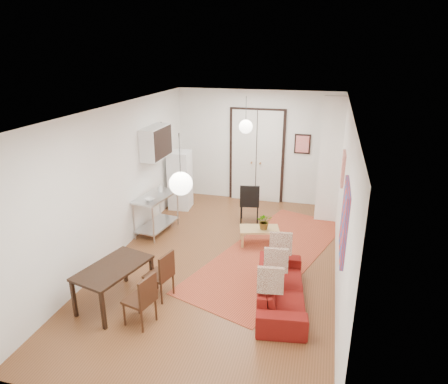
% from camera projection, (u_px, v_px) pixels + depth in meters
% --- Properties ---
extents(floor, '(7.00, 7.00, 0.00)m').
position_uv_depth(floor, '(222.00, 262.00, 7.65)').
color(floor, brown).
rests_on(floor, ground).
extents(ceiling, '(4.20, 7.00, 0.02)m').
position_uv_depth(ceiling, '(222.00, 110.00, 6.66)').
color(ceiling, white).
rests_on(ceiling, wall_back).
extents(wall_back, '(4.20, 0.02, 2.90)m').
position_uv_depth(wall_back, '(257.00, 147.00, 10.33)').
color(wall_back, white).
rests_on(wall_back, floor).
extents(wall_front, '(4.20, 0.02, 2.90)m').
position_uv_depth(wall_front, '(131.00, 306.00, 3.97)').
color(wall_front, white).
rests_on(wall_front, floor).
extents(wall_left, '(0.02, 7.00, 2.90)m').
position_uv_depth(wall_left, '(117.00, 182.00, 7.66)').
color(wall_left, white).
rests_on(wall_left, floor).
extents(wall_right, '(0.02, 7.00, 2.90)m').
position_uv_depth(wall_right, '(343.00, 202.00, 6.65)').
color(wall_right, white).
rests_on(wall_right, floor).
extents(double_doors, '(1.44, 0.06, 2.50)m').
position_uv_depth(double_doors, '(257.00, 157.00, 10.38)').
color(double_doors, silver).
rests_on(double_doors, wall_back).
extents(stub_partition, '(0.50, 0.10, 2.90)m').
position_uv_depth(stub_partition, '(330.00, 161.00, 9.02)').
color(stub_partition, white).
rests_on(stub_partition, floor).
extents(wall_cabinet, '(0.35, 1.00, 0.70)m').
position_uv_depth(wall_cabinet, '(156.00, 142.00, 8.82)').
color(wall_cabinet, white).
rests_on(wall_cabinet, wall_left).
extents(painting_popart, '(0.05, 1.00, 1.00)m').
position_uv_depth(painting_popart, '(344.00, 221.00, 5.45)').
color(painting_popart, red).
rests_on(painting_popart, wall_right).
extents(painting_abstract, '(0.05, 0.50, 0.60)m').
position_uv_depth(painting_abstract, '(343.00, 169.00, 7.26)').
color(painting_abstract, beige).
rests_on(painting_abstract, wall_right).
extents(poster_back, '(0.40, 0.03, 0.50)m').
position_uv_depth(poster_back, '(302.00, 144.00, 9.98)').
color(poster_back, red).
rests_on(poster_back, wall_back).
extents(print_left, '(0.03, 0.44, 0.54)m').
position_uv_depth(print_left, '(159.00, 135.00, 9.30)').
color(print_left, brown).
rests_on(print_left, wall_left).
extents(pendant_back, '(0.30, 0.30, 0.80)m').
position_uv_depth(pendant_back, '(246.00, 127.00, 8.70)').
color(pendant_back, white).
rests_on(pendant_back, ceiling).
extents(pendant_front, '(0.30, 0.30, 0.80)m').
position_uv_depth(pendant_front, '(181.00, 184.00, 5.06)').
color(pendant_front, white).
rests_on(pendant_front, ceiling).
extents(kilim_rug, '(2.98, 4.71, 0.01)m').
position_uv_depth(kilim_rug, '(271.00, 253.00, 7.96)').
color(kilim_rug, '#A8432A').
rests_on(kilim_rug, floor).
extents(sofa, '(0.98, 1.95, 0.55)m').
position_uv_depth(sofa, '(281.00, 288.00, 6.34)').
color(sofa, maroon).
rests_on(sofa, floor).
extents(coffee_table, '(0.89, 0.63, 0.36)m').
position_uv_depth(coffee_table, '(259.00, 230.00, 8.26)').
color(coffee_table, tan).
rests_on(coffee_table, floor).
extents(potted_plant, '(0.34, 0.37, 0.35)m').
position_uv_depth(potted_plant, '(264.00, 221.00, 8.16)').
color(potted_plant, '#34692F').
rests_on(potted_plant, coffee_table).
extents(kitchen_counter, '(0.71, 1.18, 0.85)m').
position_uv_depth(kitchen_counter, '(156.00, 209.00, 8.75)').
color(kitchen_counter, '#BBBEC1').
rests_on(kitchen_counter, floor).
extents(bowl, '(0.27, 0.27, 0.05)m').
position_uv_depth(bowl, '(150.00, 199.00, 8.36)').
color(bowl, beige).
rests_on(bowl, kitchen_counter).
extents(soap_bottle, '(0.11, 0.11, 0.18)m').
position_uv_depth(soap_bottle, '(160.00, 188.00, 8.84)').
color(soap_bottle, teal).
rests_on(soap_bottle, kitchen_counter).
extents(fridge, '(0.55, 0.55, 1.47)m').
position_uv_depth(fridge, '(180.00, 180.00, 10.03)').
color(fridge, white).
rests_on(fridge, floor).
extents(dining_table, '(0.96, 1.33, 0.66)m').
position_uv_depth(dining_table, '(113.00, 271.00, 6.24)').
color(dining_table, black).
rests_on(dining_table, floor).
extents(dining_chair_near, '(0.47, 0.60, 0.83)m').
position_uv_depth(dining_chair_near, '(160.00, 269.00, 6.52)').
color(dining_chair_near, '#3C1F13').
rests_on(dining_chair_near, floor).
extents(dining_chair_far, '(0.47, 0.60, 0.83)m').
position_uv_depth(dining_chair_far, '(141.00, 292.00, 5.89)').
color(dining_chair_far, '#3C1F13').
rests_on(dining_chair_far, floor).
extents(black_side_chair, '(0.51, 0.51, 0.96)m').
position_uv_depth(black_side_chair, '(251.00, 198.00, 9.32)').
color(black_side_chair, black).
rests_on(black_side_chair, floor).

